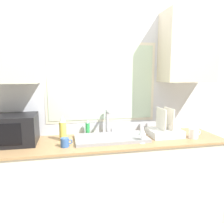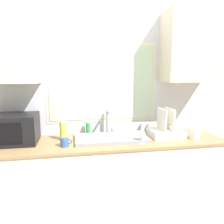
{
  "view_description": "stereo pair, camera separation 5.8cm",
  "coord_description": "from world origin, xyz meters",
  "px_view_note": "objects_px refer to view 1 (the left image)",
  "views": [
    {
      "loc": [
        -0.38,
        -1.72,
        1.56
      ],
      "look_at": [
        0.04,
        0.26,
        1.22
      ],
      "focal_mm": 35.0,
      "sensor_mm": 36.0,
      "label": 1
    },
    {
      "loc": [
        -0.32,
        -1.73,
        1.56
      ],
      "look_at": [
        0.04,
        0.26,
        1.22
      ],
      "focal_mm": 35.0,
      "sensor_mm": 36.0,
      "label": 2
    }
  ],
  "objects_px": {
    "faucet": "(108,120)",
    "soap_bottle": "(88,129)",
    "mug_near_sink": "(65,142)",
    "wine_glass": "(142,131)",
    "spray_bottle": "(63,129)",
    "microwave": "(13,130)",
    "dish_rack": "(166,130)"
  },
  "relations": [
    {
      "from": "wine_glass",
      "to": "soap_bottle",
      "type": "bearing_deg",
      "value": 140.95
    },
    {
      "from": "microwave",
      "to": "spray_bottle",
      "type": "xyz_separation_m",
      "value": [
        0.44,
        0.01,
        -0.02
      ]
    },
    {
      "from": "dish_rack",
      "to": "spray_bottle",
      "type": "bearing_deg",
      "value": 176.65
    },
    {
      "from": "soap_bottle",
      "to": "mug_near_sink",
      "type": "bearing_deg",
      "value": -124.45
    },
    {
      "from": "faucet",
      "to": "microwave",
      "type": "height_order",
      "value": "microwave"
    },
    {
      "from": "faucet",
      "to": "soap_bottle",
      "type": "relative_size",
      "value": 1.71
    },
    {
      "from": "microwave",
      "to": "wine_glass",
      "type": "relative_size",
      "value": 2.51
    },
    {
      "from": "faucet",
      "to": "mug_near_sink",
      "type": "relative_size",
      "value": 2.54
    },
    {
      "from": "microwave",
      "to": "spray_bottle",
      "type": "height_order",
      "value": "microwave"
    },
    {
      "from": "dish_rack",
      "to": "wine_glass",
      "type": "bearing_deg",
      "value": -151.0
    },
    {
      "from": "spray_bottle",
      "to": "soap_bottle",
      "type": "xyz_separation_m",
      "value": [
        0.25,
        0.14,
        -0.05
      ]
    },
    {
      "from": "soap_bottle",
      "to": "dish_rack",
      "type": "bearing_deg",
      "value": -14.35
    },
    {
      "from": "spray_bottle",
      "to": "mug_near_sink",
      "type": "relative_size",
      "value": 2.35
    },
    {
      "from": "mug_near_sink",
      "to": "dish_rack",
      "type": "bearing_deg",
      "value": 7.8
    },
    {
      "from": "spray_bottle",
      "to": "wine_glass",
      "type": "distance_m",
      "value": 0.76
    },
    {
      "from": "dish_rack",
      "to": "wine_glass",
      "type": "distance_m",
      "value": 0.37
    },
    {
      "from": "faucet",
      "to": "soap_bottle",
      "type": "bearing_deg",
      "value": 174.32
    },
    {
      "from": "spray_bottle",
      "to": "mug_near_sink",
      "type": "xyz_separation_m",
      "value": [
        0.02,
        -0.2,
        -0.08
      ]
    },
    {
      "from": "mug_near_sink",
      "to": "wine_glass",
      "type": "relative_size",
      "value": 0.62
    },
    {
      "from": "spray_bottle",
      "to": "soap_bottle",
      "type": "height_order",
      "value": "spray_bottle"
    },
    {
      "from": "faucet",
      "to": "spray_bottle",
      "type": "height_order",
      "value": "faucet"
    },
    {
      "from": "spray_bottle",
      "to": "soap_bottle",
      "type": "relative_size",
      "value": 1.59
    },
    {
      "from": "faucet",
      "to": "mug_near_sink",
      "type": "bearing_deg",
      "value": -144.41
    },
    {
      "from": "faucet",
      "to": "wine_glass",
      "type": "relative_size",
      "value": 1.57
    },
    {
      "from": "faucet",
      "to": "dish_rack",
      "type": "bearing_deg",
      "value": -17.42
    },
    {
      "from": "soap_bottle",
      "to": "wine_glass",
      "type": "xyz_separation_m",
      "value": [
        0.47,
        -0.38,
        0.05
      ]
    },
    {
      "from": "microwave",
      "to": "dish_rack",
      "type": "bearing_deg",
      "value": -2.09
    },
    {
      "from": "microwave",
      "to": "mug_near_sink",
      "type": "distance_m",
      "value": 0.51
    },
    {
      "from": "dish_rack",
      "to": "mug_near_sink",
      "type": "bearing_deg",
      "value": -172.2
    },
    {
      "from": "spray_bottle",
      "to": "soap_bottle",
      "type": "bearing_deg",
      "value": 29.15
    },
    {
      "from": "wine_glass",
      "to": "spray_bottle",
      "type": "bearing_deg",
      "value": 161.66
    },
    {
      "from": "faucet",
      "to": "soap_bottle",
      "type": "xyz_separation_m",
      "value": [
        -0.21,
        0.02,
        -0.09
      ]
    }
  ]
}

